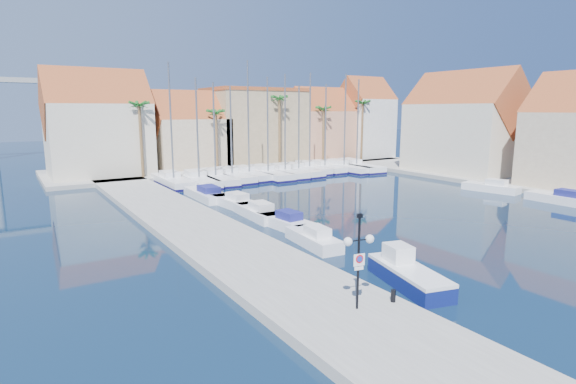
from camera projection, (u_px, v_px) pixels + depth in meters
name	position (u px, v px, depth m)	size (l,w,h in m)	color
ground	(460.00, 274.00, 24.50)	(260.00, 260.00, 0.00)	black
quay_west	(210.00, 236.00, 30.92)	(6.00, 77.00, 0.50)	gray
shore_north	(238.00, 165.00, 69.58)	(54.00, 16.00, 0.50)	gray
shore_east	(525.00, 182.00, 53.76)	(12.00, 60.00, 0.50)	gray
lamp_post	(359.00, 247.00, 18.56)	(1.40, 0.56, 4.16)	black
bollard	(393.00, 296.00, 19.69)	(0.22, 0.22, 0.56)	black
fishing_boat	(407.00, 273.00, 22.82)	(3.01, 5.59, 1.86)	navy
motorboat_west_0	(314.00, 238.00, 29.38)	(2.10, 5.18, 1.40)	white
motorboat_west_1	(285.00, 222.00, 33.79)	(2.13, 5.51, 1.40)	white
motorboat_west_2	(259.00, 212.00, 37.00)	(2.23, 6.10, 1.40)	white
motorboat_west_3	(235.00, 202.00, 41.08)	(2.37, 6.12, 1.40)	white
motorboat_west_4	(207.00, 194.00, 44.87)	(2.43, 7.18, 1.40)	white
motorboat_east_0	(563.00, 198.00, 42.58)	(2.12, 6.32, 1.40)	white
motorboat_east_1	(492.00, 187.00, 48.77)	(2.99, 6.04, 1.40)	white
sailboat_0	(172.00, 180.00, 52.68)	(2.64, 9.68, 14.03)	white
sailboat_1	(198.00, 180.00, 53.35)	(3.59, 10.70, 12.38)	white
sailboat_2	(214.00, 178.00, 54.76)	(3.34, 10.57, 11.94)	white
sailboat_3	(230.00, 176.00, 56.29)	(2.72, 9.79, 11.56)	white
sailboat_4	(247.00, 174.00, 57.73)	(3.11, 9.39, 14.71)	white
sailboat_5	(266.00, 173.00, 58.62)	(2.78, 10.50, 12.79)	white
sailboat_6	(283.00, 172.00, 59.80)	(2.99, 9.73, 13.26)	white
sailboat_7	(296.00, 171.00, 61.00)	(3.21, 9.61, 11.88)	white
sailboat_8	(308.00, 168.00, 63.18)	(2.67, 8.92, 13.69)	white
sailboat_9	(323.00, 168.00, 64.17)	(2.21, 8.33, 12.23)	white
sailboat_10	(341.00, 167.00, 64.93)	(3.54, 10.80, 13.67)	white
sailboat_11	(354.00, 166.00, 65.98)	(3.85, 11.42, 12.98)	white
building_0	(98.00, 128.00, 57.08)	(12.30, 9.00, 13.50)	beige
building_1	(189.00, 135.00, 63.62)	(10.30, 8.00, 11.00)	tan
building_2	(254.00, 126.00, 70.07)	(14.20, 10.20, 11.50)	#9A855F
building_3	(320.00, 127.00, 75.63)	(10.30, 8.00, 12.00)	tan
building_4	(364.00, 120.00, 79.34)	(8.30, 8.00, 14.00)	silver
building_6	(464.00, 127.00, 60.10)	(9.00, 14.30, 13.50)	beige
palm_0	(139.00, 107.00, 54.57)	(2.60, 2.60, 10.15)	brown
palm_1	(216.00, 115.00, 60.01)	(2.60, 2.60, 9.15)	brown
palm_2	(279.00, 101.00, 64.93)	(2.60, 2.60, 11.15)	brown
palm_3	(324.00, 111.00, 69.40)	(2.60, 2.60, 9.65)	brown
palm_4	(363.00, 105.00, 73.44)	(2.60, 2.60, 10.65)	brown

